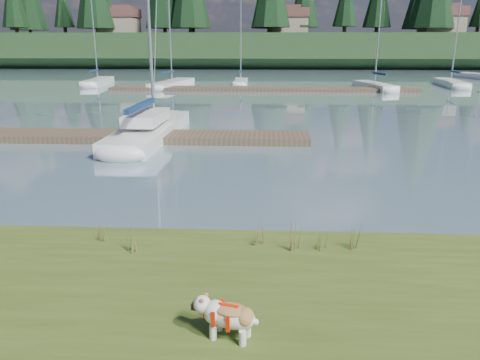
{
  "coord_description": "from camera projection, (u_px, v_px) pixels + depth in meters",
  "views": [
    {
      "loc": [
        2.1,
        -10.34,
        4.05
      ],
      "look_at": [
        1.6,
        -0.5,
        1.12
      ],
      "focal_mm": 35.0,
      "sensor_mm": 36.0,
      "label": 1
    }
  ],
  "objects": [
    {
      "name": "sailboat_bg_4",
      "position": [
        449.0,
        82.0,
        44.18
      ],
      "size": [
        2.26,
        8.07,
        11.73
      ],
      "rotation": [
        0.0,
        0.0,
        1.48
      ],
      "color": "white",
      "rests_on": "ground"
    },
    {
      "name": "house_2",
      "position": [
        442.0,
        20.0,
        73.67
      ],
      "size": [
        6.3,
        5.3,
        4.65
      ],
      "color": "gray",
      "rests_on": "ridge"
    },
    {
      "name": "dock_far",
      "position": [
        263.0,
        89.0,
        39.73
      ],
      "size": [
        26.0,
        2.2,
        0.3
      ],
      "primitive_type": "cube",
      "color": "#4C3D2C",
      "rests_on": "ground"
    },
    {
      "name": "ground",
      "position": [
        239.0,
        91.0,
        39.87
      ],
      "size": [
        200.0,
        200.0,
        0.0
      ],
      "primitive_type": "plane",
      "color": "gray",
      "rests_on": "ground"
    },
    {
      "name": "mud_lip",
      "position": [
        160.0,
        243.0,
        9.6
      ],
      "size": [
        60.0,
        0.5,
        0.14
      ],
      "primitive_type": "cube",
      "color": "#33281C",
      "rests_on": "ground"
    },
    {
      "name": "ridge",
      "position": [
        252.0,
        51.0,
        80.32
      ],
      "size": [
        200.0,
        20.0,
        5.0
      ],
      "primitive_type": "cube",
      "color": "black",
      "rests_on": "ground"
    },
    {
      "name": "weed_0",
      "position": [
        132.0,
        239.0,
        8.49
      ],
      "size": [
        0.17,
        0.14,
        0.57
      ],
      "color": "#475B23",
      "rests_on": "bank"
    },
    {
      "name": "sailboat_bg_1",
      "position": [
        175.0,
        83.0,
        43.73
      ],
      "size": [
        3.22,
        9.08,
        13.19
      ],
      "rotation": [
        0.0,
        0.0,
        1.4
      ],
      "color": "white",
      "rests_on": "ground"
    },
    {
      "name": "sailboat_bg_5",
      "position": [
        477.0,
        76.0,
        52.51
      ],
      "size": [
        3.79,
        8.24,
        11.58
      ],
      "rotation": [
        0.0,
        0.0,
        1.85
      ],
      "color": "white",
      "rests_on": "ground"
    },
    {
      "name": "dock_near",
      "position": [
        120.0,
        136.0,
        19.92
      ],
      "size": [
        16.0,
        2.0,
        0.3
      ],
      "primitive_type": "cube",
      "color": "#4C3D2C",
      "rests_on": "ground"
    },
    {
      "name": "sailboat_main",
      "position": [
        154.0,
        125.0,
        21.04
      ],
      "size": [
        2.11,
        9.55,
        13.6
      ],
      "rotation": [
        0.0,
        0.0,
        1.55
      ],
      "color": "white",
      "rests_on": "ground"
    },
    {
      "name": "weed_5",
      "position": [
        355.0,
        237.0,
        8.65
      ],
      "size": [
        0.17,
        0.14,
        0.51
      ],
      "color": "#475B23",
      "rests_on": "bank"
    },
    {
      "name": "weed_2",
      "position": [
        295.0,
        234.0,
        8.56
      ],
      "size": [
        0.17,
        0.14,
        0.74
      ],
      "color": "#475B23",
      "rests_on": "bank"
    },
    {
      "name": "sailboat_bg_2",
      "position": [
        241.0,
        82.0,
        44.64
      ],
      "size": [
        1.31,
        6.2,
        9.5
      ],
      "rotation": [
        0.0,
        0.0,
        1.58
      ],
      "color": "white",
      "rests_on": "ground"
    },
    {
      "name": "weed_1",
      "position": [
        258.0,
        233.0,
        8.79
      ],
      "size": [
        0.17,
        0.14,
        0.54
      ],
      "color": "#475B23",
      "rests_on": "bank"
    },
    {
      "name": "weed_3",
      "position": [
        101.0,
        231.0,
        8.99
      ],
      "size": [
        0.17,
        0.14,
        0.47
      ],
      "color": "#475B23",
      "rests_on": "bank"
    },
    {
      "name": "sailboat_bg_0",
      "position": [
        100.0,
        81.0,
        45.81
      ],
      "size": [
        2.23,
        7.98,
        11.43
      ],
      "rotation": [
        0.0,
        0.0,
        1.66
      ],
      "color": "white",
      "rests_on": "ground"
    },
    {
      "name": "house_0",
      "position": [
        119.0,
        21.0,
        77.14
      ],
      "size": [
        6.3,
        5.3,
        4.65
      ],
      "color": "gray",
      "rests_on": "ridge"
    },
    {
      "name": "sailboat_bg_3",
      "position": [
        371.0,
        85.0,
        41.41
      ],
      "size": [
        2.91,
        7.41,
        10.77
      ],
      "rotation": [
        0.0,
        0.0,
        1.78
      ],
      "color": "white",
      "rests_on": "ground"
    },
    {
      "name": "weed_4",
      "position": [
        323.0,
        241.0,
        8.58
      ],
      "size": [
        0.17,
        0.14,
        0.42
      ],
      "color": "#475B23",
      "rests_on": "bank"
    },
    {
      "name": "bulldog",
      "position": [
        228.0,
        315.0,
        5.99
      ],
      "size": [
        0.9,
        0.51,
        0.53
      ],
      "rotation": [
        0.0,
        0.0,
        2.86
      ],
      "color": "silver",
      "rests_on": "bank"
    },
    {
      "name": "house_1",
      "position": [
        289.0,
        20.0,
        76.74
      ],
      "size": [
        6.3,
        5.3,
        4.65
      ],
      "color": "gray",
      "rests_on": "ridge"
    }
  ]
}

